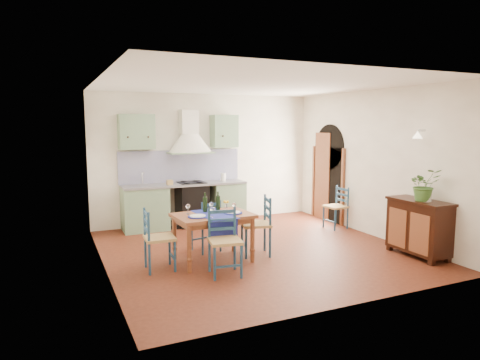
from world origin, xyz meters
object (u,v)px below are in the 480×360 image
object	(u,v)px
chair_near	(224,241)
dining_table	(213,220)
potted_plant	(424,185)
sideboard	(419,226)

from	to	relation	value
chair_near	dining_table	bearing A→B (deg)	83.86
potted_plant	sideboard	bearing A→B (deg)	72.70
dining_table	potted_plant	size ratio (longest dim) A/B	2.37
sideboard	potted_plant	size ratio (longest dim) A/B	2.01
chair_near	potted_plant	xyz separation A→B (m)	(3.18, -0.59, 0.70)
chair_near	potted_plant	bearing A→B (deg)	-10.56
dining_table	chair_near	bearing A→B (deg)	-96.14
chair_near	potted_plant	world-z (taller)	potted_plant
sideboard	potted_plant	bearing A→B (deg)	-107.30
dining_table	potted_plant	world-z (taller)	potted_plant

